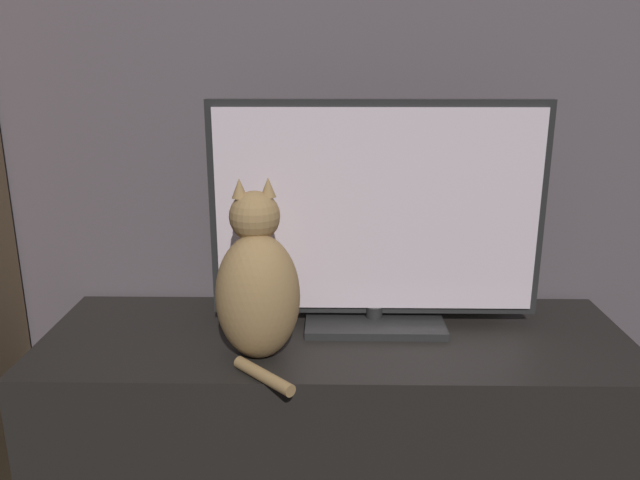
{
  "coord_description": "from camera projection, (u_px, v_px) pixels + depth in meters",
  "views": [
    {
      "loc": [
        -0.02,
        -0.54,
        1.18
      ],
      "look_at": [
        -0.04,
        0.9,
        0.76
      ],
      "focal_mm": 35.0,
      "sensor_mm": 36.0,
      "label": 1
    }
  ],
  "objects": [
    {
      "name": "tv",
      "position": [
        376.0,
        221.0,
        1.58
      ],
      "size": [
        0.85,
        0.22,
        0.59
      ],
      "color": "black",
      "rests_on": "tv_stand"
    },
    {
      "name": "tv_stand",
      "position": [
        335.0,
        420.0,
        1.66
      ],
      "size": [
        1.49,
        0.51,
        0.5
      ],
      "color": "black",
      "rests_on": "ground_plane"
    },
    {
      "name": "cat",
      "position": [
        257.0,
        287.0,
        1.44
      ],
      "size": [
        0.22,
        0.3,
        0.42
      ],
      "rotation": [
        0.0,
        0.0,
        0.18
      ],
      "color": "#997547",
      "rests_on": "tv_stand"
    },
    {
      "name": "wall_back",
      "position": [
        337.0,
        12.0,
        1.66
      ],
      "size": [
        4.8,
        0.05,
        2.6
      ],
      "color": "#564C51",
      "rests_on": "ground_plane"
    }
  ]
}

